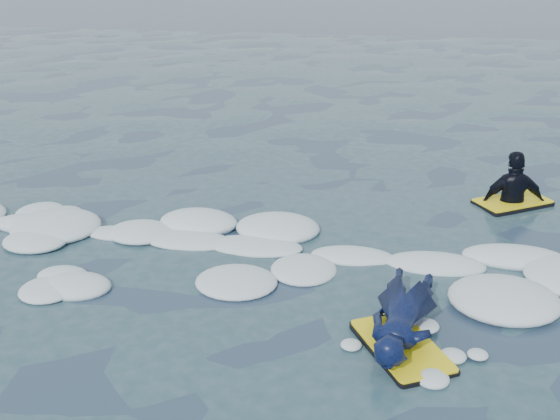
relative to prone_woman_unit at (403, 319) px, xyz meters
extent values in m
plane|color=#1B2741|center=(-2.35, 0.40, -0.24)|extent=(120.00, 120.00, 0.00)
cube|color=black|center=(0.00, -0.22, -0.20)|extent=(1.14, 1.36, 0.06)
cube|color=yellow|center=(0.00, -0.22, -0.16)|extent=(1.11, 1.33, 0.02)
imported|color=#0A174C|center=(0.00, 0.03, 0.02)|extent=(0.91, 1.86, 0.43)
cube|color=black|center=(1.64, 4.07, -0.20)|extent=(1.29, 1.14, 0.06)
cube|color=yellow|center=(1.64, 4.07, -0.16)|extent=(1.26, 1.11, 0.02)
imported|color=black|center=(1.64, 4.07, -0.24)|extent=(1.06, 0.58, 1.71)
camera|label=1|loc=(-0.21, -6.32, 3.73)|focal=45.00mm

